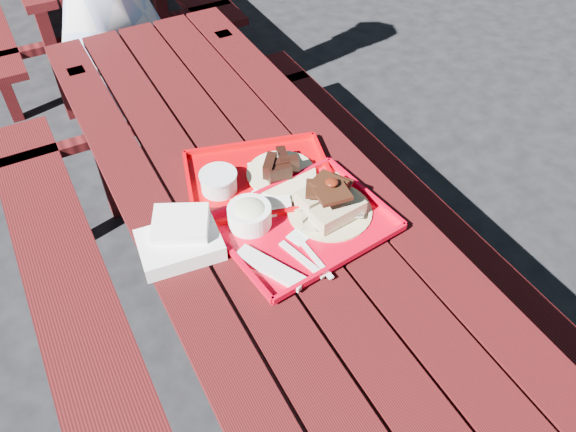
# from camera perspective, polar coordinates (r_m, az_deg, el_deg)

# --- Properties ---
(ground) EXTENTS (60.00, 60.00, 0.00)m
(ground) POSITION_cam_1_polar(r_m,az_deg,el_deg) (2.19, -1.92, -12.74)
(ground) COLOR black
(ground) RESTS_ON ground
(picnic_table_near) EXTENTS (1.41, 2.40, 0.75)m
(picnic_table_near) POSITION_cam_1_polar(r_m,az_deg,el_deg) (1.74, -2.36, -2.93)
(picnic_table_near) COLOR #420C0E
(picnic_table_near) RESTS_ON ground
(near_tray) EXTENTS (0.48, 0.39, 0.14)m
(near_tray) POSITION_cam_1_polar(r_m,az_deg,el_deg) (1.51, 1.18, 0.15)
(near_tray) COLOR red
(near_tray) RESTS_ON picnic_table_near
(far_tray) EXTENTS (0.49, 0.42, 0.07)m
(far_tray) POSITION_cam_1_polar(r_m,az_deg,el_deg) (1.64, -3.11, 3.88)
(far_tray) COLOR #C20007
(far_tray) RESTS_ON picnic_table_near
(white_cloth) EXTENTS (0.22, 0.20, 0.08)m
(white_cloth) POSITION_cam_1_polar(r_m,az_deg,el_deg) (1.47, -10.90, -2.30)
(white_cloth) COLOR white
(white_cloth) RESTS_ON picnic_table_near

